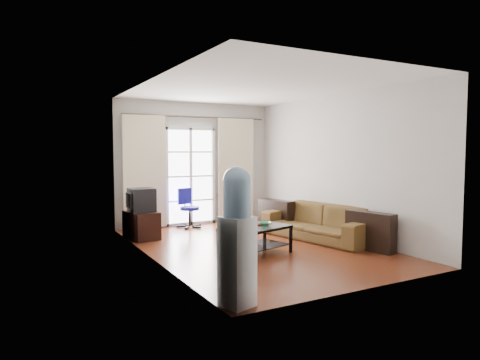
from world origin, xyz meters
The scene contains 20 objects.
floor centered at (0.00, 0.00, 0.00)m, with size 5.20×5.20×0.00m, color brown.
ceiling centered at (0.00, 0.00, 2.70)m, with size 5.20×5.20×0.00m, color white.
wall_back centered at (0.00, 2.60, 1.35)m, with size 3.60×0.02×2.70m, color #BAB7B1.
wall_front centered at (0.00, -2.60, 1.35)m, with size 3.60×0.02×2.70m, color #BAB7B1.
wall_left centered at (-1.80, 0.00, 1.35)m, with size 0.02×5.20×2.70m, color #BAB7B1.
wall_right centered at (1.80, 0.00, 1.35)m, with size 0.02×5.20×2.70m, color #BAB7B1.
french_door centered at (-0.15, 2.54, 1.07)m, with size 1.16×0.06×2.15m.
curtain_rod centered at (0.00, 2.50, 2.38)m, with size 0.04×0.04×3.30m, color #4C3F2D.
curtain_left centered at (-1.20, 2.48, 1.20)m, with size 0.90×0.07×2.35m, color beige.
curtain_right centered at (0.95, 2.48, 1.20)m, with size 0.90×0.07×2.35m, color beige.
radiator centered at (0.80, 2.50, 0.33)m, with size 0.64×0.12×0.64m, color gray.
sofa centered at (1.32, -0.07, 0.32)m, with size 1.26×2.32×0.64m, color brown.
coffee_table centered at (-0.30, -0.53, 0.29)m, with size 1.24×0.90×0.45m.
bowl centered at (-0.11, -0.50, 0.48)m, with size 0.29×0.29×0.05m, color #31873F.
book centered at (-0.22, -0.46, 0.46)m, with size 0.27×0.27×0.02m, color #B91630.
remote centered at (-0.53, -0.38, 0.46)m, with size 0.14×0.04×0.02m, color black.
tv_stand centered at (-1.54, 1.54, 0.25)m, with size 0.46×0.69×0.51m, color black.
crt_tv centered at (-1.54, 1.58, 0.73)m, with size 0.49×0.48×0.43m.
task_chair centered at (-0.32, 2.22, 0.25)m, with size 0.69×0.69×0.84m.
water_cooler centered at (-1.60, -2.35, 0.78)m, with size 0.38×0.38×1.49m.
Camera 1 is at (-3.69, -6.26, 1.65)m, focal length 32.00 mm.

